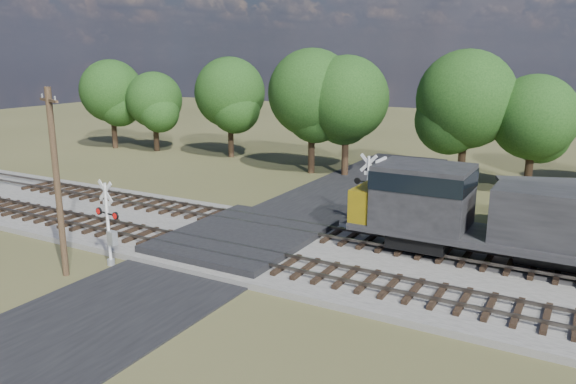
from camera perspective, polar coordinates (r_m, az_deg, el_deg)
The scene contains 11 objects.
ground at distance 29.80m, azimuth -4.98°, elevation -5.48°, with size 160.00×160.00×0.00m, color #434524.
ballast_bed at distance 26.25m, azimuth 14.23°, elevation -8.26°, with size 140.00×10.00×0.30m, color gray.
road at distance 29.79m, azimuth -4.98°, elevation -5.41°, with size 7.00×60.00×0.08m, color black.
crossing_panel at distance 30.09m, azimuth -4.46°, elevation -4.64°, with size 7.00×9.00×0.62m, color #262628.
track_near at distance 26.49m, azimuth -1.81°, elevation -7.01°, with size 140.00×2.60×0.33m.
track_far at distance 30.63m, azimuth 3.03°, elevation -4.09°, with size 140.00×2.60×0.33m.
crossing_signal_near at distance 27.79m, azimuth -17.67°, elevation -3.79°, with size 1.67×0.40×4.16m.
crossing_signal_far at distance 32.82m, azimuth 7.94°, elevation -0.46°, with size 1.74×0.38×4.32m.
utility_pole at distance 26.60m, azimuth -22.44°, elevation 1.22°, with size 1.98×0.85×8.50m.
equipment_shed at distance 33.43m, azimuth 24.46°, elevation -1.83°, with size 5.60×5.60×2.99m.
treeline at distance 44.63m, azimuth 15.56°, elevation 8.63°, with size 82.19×11.37×10.43m.
Camera 1 is at (15.96, -23.16, 9.85)m, focal length 35.00 mm.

